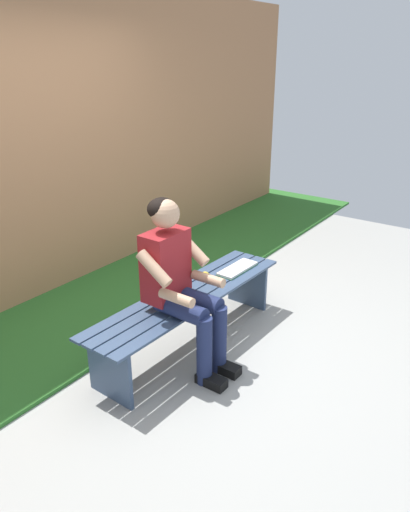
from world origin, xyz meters
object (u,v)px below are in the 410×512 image
object	(u,v)px
person_seated	(179,279)
bench_near	(189,305)
apple	(205,276)
book_open	(238,269)

from	to	relation	value
person_seated	bench_near	bearing A→B (deg)	-157.06
person_seated	apple	size ratio (longest dim) A/B	16.63
bench_near	book_open	world-z (taller)	book_open
book_open	apple	bearing A→B (deg)	-16.36
bench_near	person_seated	xyz separation A→B (m)	(0.24, 0.10, 0.34)
bench_near	apple	distance (m)	0.30
bench_near	person_seated	size ratio (longest dim) A/B	1.53
person_seated	book_open	bearing A→B (deg)	-177.52
apple	book_open	bearing A→B (deg)	161.96
person_seated	apple	xyz separation A→B (m)	(-0.50, -0.14, -0.20)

